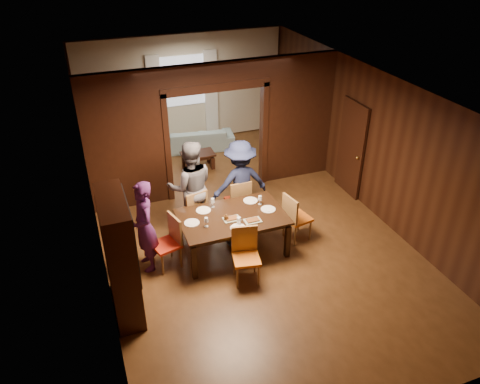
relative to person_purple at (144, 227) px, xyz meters
name	(u,v)px	position (x,y,z in m)	size (l,w,h in m)	color
floor	(243,226)	(2.01, 0.59, -0.84)	(9.00, 9.00, 0.00)	#4A2D14
ceiling	(243,85)	(2.01, 0.59, 2.06)	(5.50, 9.00, 0.02)	silver
room_walls	(212,123)	(2.01, 2.48, 0.66)	(5.52, 9.01, 2.90)	black
person_purple	(144,227)	(0.00, 0.00, 0.00)	(0.61, 0.40, 1.68)	#4B1D56
person_grey	(191,187)	(1.05, 0.86, 0.10)	(0.91, 0.71, 1.88)	#595860
person_navy	(240,182)	(2.04, 0.82, 0.03)	(1.13, 0.65, 1.75)	#181F3E
sofa	(197,139)	(2.17, 4.44, -0.56)	(1.91, 0.75, 0.56)	#91B4BE
serving_bowl	(236,208)	(1.66, 0.06, -0.04)	(0.37, 0.37, 0.09)	black
dining_table	(233,233)	(1.55, -0.09, -0.46)	(1.90, 1.18, 0.76)	black
coffee_table	(198,161)	(1.88, 3.34, -0.64)	(0.80, 0.50, 0.40)	black
chair_left	(166,243)	(0.31, -0.11, -0.36)	(0.44, 0.44, 0.97)	red
chair_right	(298,217)	(2.84, -0.15, -0.36)	(0.44, 0.44, 0.97)	#D25F13
chair_far_l	(193,210)	(1.04, 0.76, -0.36)	(0.44, 0.44, 0.97)	orange
chair_far_r	(238,200)	(1.99, 0.82, -0.36)	(0.44, 0.44, 0.97)	red
chair_near	(246,257)	(1.49, -0.95, -0.36)	(0.44, 0.44, 0.97)	orange
hutch	(120,257)	(-0.52, -0.91, 0.16)	(0.40, 1.20, 2.00)	black
door_right	(351,149)	(4.71, 1.09, 0.21)	(0.06, 0.90, 2.10)	black
window_far	(183,81)	(2.01, 5.03, 0.86)	(1.20, 0.03, 1.30)	silver
curtain_left	(156,101)	(1.26, 4.99, 0.41)	(0.35, 0.06, 2.40)	white
curtain_right	(211,95)	(2.76, 4.99, 0.41)	(0.35, 0.06, 2.40)	white
plate_left	(192,223)	(0.81, -0.06, -0.07)	(0.27, 0.27, 0.01)	silver
plate_far_l	(203,210)	(1.12, 0.26, -0.07)	(0.27, 0.27, 0.01)	white
plate_far_r	(250,201)	(2.05, 0.28, -0.07)	(0.27, 0.27, 0.01)	silver
plate_right	(268,209)	(2.24, -0.12, -0.07)	(0.27, 0.27, 0.01)	silver
plate_near	(238,228)	(1.52, -0.48, -0.07)	(0.27, 0.27, 0.01)	silver
platter_a	(232,219)	(1.50, -0.19, -0.06)	(0.30, 0.20, 0.04)	gray
platter_b	(253,220)	(1.83, -0.37, -0.06)	(0.30, 0.20, 0.04)	gray
wineglass_left	(206,222)	(1.02, -0.25, 0.01)	(0.08, 0.08, 0.18)	silver
wineglass_far	(213,203)	(1.32, 0.32, 0.01)	(0.08, 0.08, 0.18)	silver
wineglass_right	(260,200)	(2.16, 0.10, 0.01)	(0.08, 0.08, 0.18)	silver
tumbler	(239,221)	(1.57, -0.37, -0.01)	(0.07, 0.07, 0.14)	silver
condiment_jar	(226,217)	(1.41, -0.18, -0.03)	(0.08, 0.08, 0.11)	#462810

